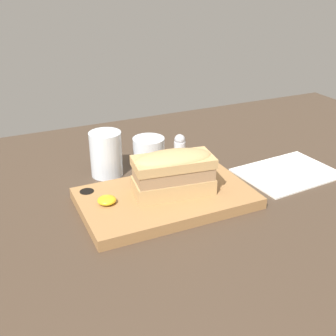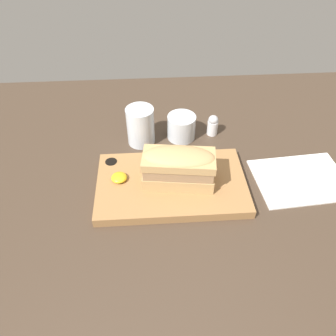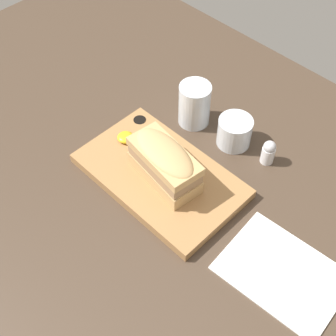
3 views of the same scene
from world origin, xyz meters
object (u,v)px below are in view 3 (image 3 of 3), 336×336
Objects in this scene: serving_board at (160,175)px; water_glass at (194,107)px; wine_glass at (233,131)px; sandwich at (165,162)px; napkin at (282,273)px; salt_shaker at (268,152)px.

serving_board is 19.34cm from water_glass.
water_glass is at bearing -172.98° from wine_glass.
sandwich reaches higher than water_glass.
wine_glass reaches higher than napkin.
sandwich is 2.19× the size of wine_glass.
salt_shaker is (19.84, 2.17, -1.49)cm from water_glass.
serving_board is at bearing -101.17° from wine_glass.
sandwich reaches higher than salt_shaker.
wine_glass is (10.60, 1.30, -1.30)cm from water_glass.
sandwich reaches higher than wine_glass.
water_glass is 20.01cm from salt_shaker.
serving_board is 1.50× the size of napkin.
salt_shaker reaches higher than napkin.
water_glass is 0.45× the size of napkin.
napkin is (27.82, -18.64, -3.02)cm from wine_glass.
napkin is (29.96, 0.66, -6.90)cm from sandwich.
serving_board is 4.51× the size of wine_glass.
napkin is 3.85× the size of salt_shaker.
wine_glass is at bearing 146.18° from napkin.
serving_board is 5.77× the size of salt_shaker.
napkin is (38.42, -17.34, -4.31)cm from water_glass.
water_glass is 10.75cm from wine_glass.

